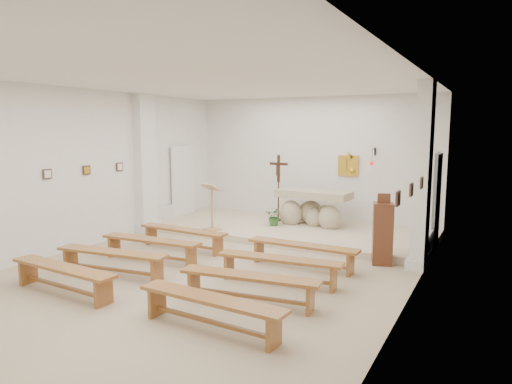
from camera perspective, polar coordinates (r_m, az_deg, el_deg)
The scene contains 31 objects.
ground at distance 8.72m, azimuth -5.38°, elevation -9.68°, with size 7.00×10.00×0.00m, color tan.
wall_left at distance 10.69m, azimuth -21.30°, elevation 2.65°, with size 0.02×10.00×3.50m, color white.
wall_right at distance 7.06m, azimuth 18.75°, elevation 0.32°, with size 0.02×10.00×3.50m, color white.
wall_back at distance 12.80m, azimuth 6.99°, elevation 3.90°, with size 7.00×0.02×3.50m, color white.
ceiling at distance 8.36m, azimuth -5.70°, elevation 13.77°, with size 7.00×10.00×0.02m, color silver.
sanctuary_platform at distance 11.67m, azimuth 4.19°, elevation -4.76°, with size 6.98×3.00×0.15m, color beige.
pilaster_left at distance 12.00m, azimuth -13.66°, elevation 3.48°, with size 0.26×0.55×3.50m, color white.
pilaster_right at distance 9.04m, azimuth 20.12°, elevation 1.84°, with size 0.26×0.55×3.50m, color white.
gold_wall_relief at distance 12.44m, azimuth 11.45°, elevation 3.23°, with size 0.55×0.04×0.55m, color gold.
sanctuary_lamp at distance 12.00m, azimuth 14.33°, elevation 3.74°, with size 0.11×0.36×0.44m.
station_frame_left_front at distance 10.18m, azimuth -24.64°, elevation 2.06°, with size 0.03×0.20×0.20m, color #41271C.
station_frame_left_mid at distance 10.81m, azimuth -20.42°, elevation 2.58°, with size 0.03×0.20×0.20m, color #41271C.
station_frame_left_rear at distance 11.49m, azimuth -16.69°, elevation 3.03°, with size 0.03×0.20×0.20m, color #41271C.
station_frame_right_front at distance 6.28m, azimuth 17.34°, elevation -0.78°, with size 0.03×0.20×0.20m, color #41271C.
station_frame_right_mid at distance 7.26m, azimuth 18.85°, elevation 0.28°, with size 0.03×0.20×0.20m, color #41271C.
station_frame_right_rear at distance 8.24m, azimuth 20.00°, elevation 1.09°, with size 0.03×0.20×0.20m, color #41271C.
radiator_left at distance 12.76m, azimuth -11.55°, elevation -2.92°, with size 0.10×0.85×0.52m, color silver.
radiator_right at distance 9.97m, azimuth 20.64°, elevation -6.31°, with size 0.10×0.85×0.52m, color silver.
altar at distance 11.92m, azimuth 7.06°, elevation -2.30°, with size 1.96×0.91×0.99m.
lectern at distance 11.24m, azimuth -5.58°, elevation -1.88°, with size 0.47×0.42×1.17m.
crucifix_stand at distance 12.34m, azimuth 2.82°, elevation 1.15°, with size 0.54×0.23×1.78m.
potted_plant at distance 11.78m, azimuth 2.35°, elevation -3.05°, with size 0.44×0.38×0.49m, color #2A5D25.
donation_pedestal at distance 9.24m, azimuth 15.55°, elevation -4.98°, with size 0.47×0.47×1.40m.
bench_left_front at distance 10.17m, azimuth -9.13°, elevation -5.18°, with size 2.20×0.45×0.46m.
bench_right_front at distance 8.79m, azimuth 5.83°, elevation -7.20°, with size 2.19×0.38×0.46m.
bench_left_second at distance 9.39m, azimuth -13.00°, elevation -6.39°, with size 2.20×0.49×0.46m.
bench_right_second at distance 7.87m, azimuth 2.90°, elevation -8.98°, with size 2.21×0.58×0.46m.
bench_left_third at distance 8.66m, azimuth -17.58°, elevation -7.77°, with size 2.21×0.62×0.46m.
bench_right_third at distance 6.99m, azimuth -0.83°, elevation -11.17°, with size 2.21×0.63×0.46m.
bench_left_fourth at distance 8.00m, azimuth -22.98°, elevation -9.32°, with size 2.20×0.47×0.46m.
bench_right_fourth at distance 6.16m, azimuth -5.69°, elevation -13.91°, with size 2.20×0.45×0.46m.
Camera 1 is at (4.62, -6.91, 2.63)m, focal length 32.00 mm.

